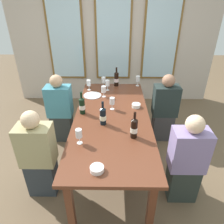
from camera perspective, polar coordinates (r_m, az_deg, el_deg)
name	(u,v)px	position (r m, az deg, el deg)	size (l,w,h in m)	color
ground_plane	(112,160)	(3.13, -0.01, -12.98)	(12.00, 12.00, 0.00)	brown
back_wall_with_windows	(113,32)	(4.42, 0.38, 20.98)	(4.17, 0.10, 2.90)	#C1B2A3
dining_table	(112,121)	(2.72, -0.01, -2.58)	(0.97, 2.24, 0.74)	#5C2E1C
white_plate_0	(92,95)	(3.26, -5.40, 4.57)	(0.27, 0.27, 0.01)	white
wine_bottle_0	(82,106)	(2.73, -8.21, 1.78)	(0.08, 0.08, 0.30)	black
wine_bottle_1	(103,116)	(2.48, -2.50, -1.08)	(0.08, 0.08, 0.30)	black
wine_bottle_2	(134,128)	(2.26, 6.07, -4.38)	(0.08, 0.08, 0.32)	black
wine_bottle_3	(116,79)	(3.57, 1.22, 9.09)	(0.08, 0.08, 0.32)	black
tasting_bowl_0	(136,105)	(2.92, 6.63, 1.79)	(0.12, 0.12, 0.05)	white
tasting_bowl_1	(97,169)	(1.93, -4.14, -15.30)	(0.13, 0.13, 0.05)	white
wine_glass_0	(79,134)	(2.19, -9.09, -5.90)	(0.07, 0.07, 0.17)	white
wine_glass_1	(89,83)	(3.42, -6.38, 7.85)	(0.07, 0.07, 0.17)	white
wine_glass_2	(107,83)	(3.39, -1.26, 7.88)	(0.07, 0.07, 0.17)	white
wine_glass_3	(138,79)	(3.59, 7.08, 8.96)	(0.07, 0.07, 0.17)	white
wine_glass_4	(104,89)	(3.16, -2.30, 6.20)	(0.07, 0.07, 0.17)	white
wine_glass_5	(104,81)	(3.52, -2.33, 8.63)	(0.07, 0.07, 0.17)	white
wine_glass_6	(112,101)	(2.80, 0.04, 2.96)	(0.07, 0.07, 0.17)	white
seated_person_0	(60,110)	(3.36, -14.01, 0.42)	(0.38, 0.24, 1.11)	#2D3233
seated_person_1	(164,110)	(3.38, 14.18, 0.55)	(0.38, 0.24, 1.11)	#363537
seated_person_2	(39,157)	(2.53, -19.49, -11.44)	(0.38, 0.24, 1.11)	#2D343B
seated_person_3	(186,162)	(2.47, 19.71, -12.73)	(0.38, 0.24, 1.11)	#29322D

